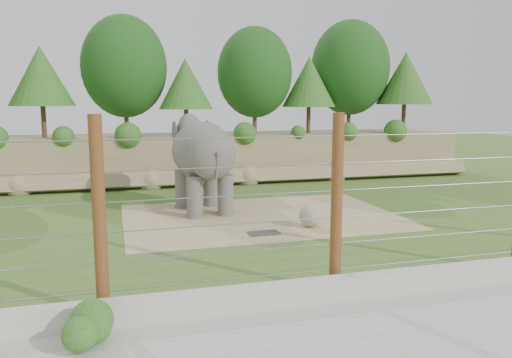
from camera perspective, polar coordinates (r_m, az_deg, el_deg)
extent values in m
plane|color=#456C27|center=(15.69, 2.01, -6.85)|extent=(90.00, 90.00, 0.00)
cube|color=#826E50|center=(27.93, -6.19, 2.57)|extent=(30.00, 4.00, 2.50)
cube|color=#826E50|center=(25.80, -5.30, 0.06)|extent=(30.00, 1.37, 1.07)
cylinder|color=#3F2B19|center=(27.10, -23.09, 6.06)|extent=(0.24, 0.24, 1.58)
sphere|color=#174919|center=(27.11, -23.36, 10.57)|extent=(3.60, 3.60, 3.60)
cylinder|color=#3F2B19|center=(27.40, -14.60, 6.86)|extent=(0.24, 0.24, 1.92)
sphere|color=#174919|center=(27.45, -14.81, 12.31)|extent=(4.40, 4.40, 4.40)
cylinder|color=#3F2B19|center=(26.45, -7.97, 6.43)|extent=(0.24, 0.24, 1.40)
sphere|color=#174919|center=(26.45, -8.06, 10.55)|extent=(3.20, 3.20, 3.20)
cylinder|color=#3F2B19|center=(28.25, -0.14, 7.08)|extent=(0.24, 0.24, 1.82)
sphere|color=#174919|center=(28.29, -0.15, 12.08)|extent=(4.16, 4.16, 4.16)
cylinder|color=#3F2B19|center=(28.65, 6.01, 6.74)|extent=(0.24, 0.24, 1.50)
sphere|color=#174919|center=(28.66, 6.08, 10.82)|extent=(3.44, 3.44, 3.44)
cylinder|color=#3F2B19|center=(30.78, 10.55, 7.26)|extent=(0.24, 0.24, 2.03)
sphere|color=#174919|center=(30.85, 10.70, 12.38)|extent=(4.64, 4.64, 4.64)
cylinder|color=#3F2B19|center=(31.21, 16.50, 6.71)|extent=(0.24, 0.24, 1.64)
sphere|color=#174919|center=(31.23, 16.68, 10.81)|extent=(3.76, 3.76, 3.76)
cube|color=tan|center=(18.61, 0.64, -4.33)|extent=(10.00, 7.00, 0.02)
cube|color=#262628|center=(16.23, 0.92, -6.19)|extent=(1.00, 0.60, 0.03)
sphere|color=gray|center=(17.10, 6.21, -4.17)|extent=(0.78, 0.78, 0.78)
cube|color=beige|center=(11.19, 10.08, -12.12)|extent=(26.00, 0.35, 0.50)
cube|color=beige|center=(9.68, 15.45, -17.32)|extent=(26.00, 4.00, 0.01)
cylinder|color=#5F2D17|center=(10.13, -17.46, -4.27)|extent=(0.26, 0.26, 4.00)
cylinder|color=#5F2D17|center=(11.14, 9.20, -2.82)|extent=(0.26, 0.26, 4.00)
cylinder|color=gray|center=(11.53, 9.01, -10.14)|extent=(20.00, 0.02, 0.02)
cylinder|color=gray|center=(11.35, 9.09, -7.27)|extent=(20.00, 0.02, 0.02)
cylinder|color=gray|center=(11.21, 9.16, -4.32)|extent=(20.00, 0.02, 0.02)
cylinder|color=gray|center=(11.09, 9.23, -1.30)|extent=(20.00, 0.02, 0.02)
cylinder|color=gray|center=(11.00, 9.31, 1.78)|extent=(20.00, 0.02, 0.02)
cylinder|color=gray|center=(10.95, 9.39, 4.90)|extent=(20.00, 0.02, 0.02)
sphere|color=#26531B|center=(9.41, -19.03, -15.70)|extent=(0.76, 0.76, 0.76)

